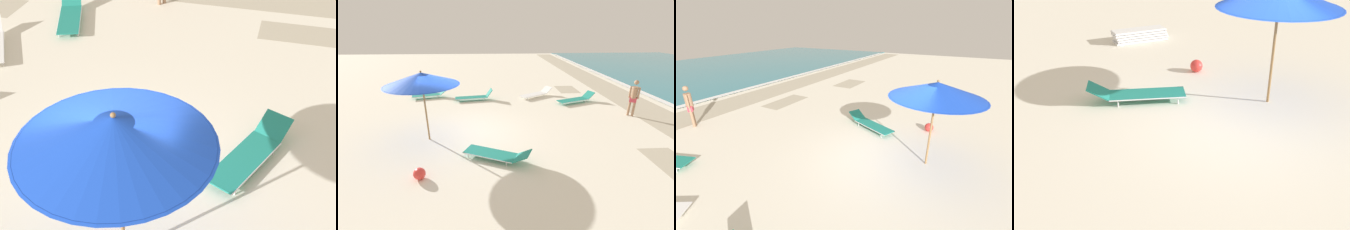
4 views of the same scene
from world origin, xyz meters
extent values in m
cube|color=silver|center=(0.00, 0.00, -0.08)|extent=(60.00, 60.00, 0.16)
cube|color=#B8AE96|center=(2.91, 6.94, 0.00)|extent=(2.61, 1.18, 0.00)
cylinder|color=#9E7547|center=(0.45, -1.23, 1.18)|extent=(0.06, 0.06, 2.37)
cone|color=blue|center=(0.45, -1.23, 2.37)|extent=(2.62, 2.62, 0.44)
cylinder|color=#13359C|center=(0.45, -1.23, 2.16)|extent=(2.54, 2.54, 0.01)
sphere|color=#9E7547|center=(0.45, -1.23, 2.62)|extent=(0.07, 0.07, 0.07)
cube|color=#1E8475|center=(1.92, 1.13, 0.17)|extent=(1.25, 1.83, 0.03)
cylinder|color=silver|center=(1.65, 1.26, 0.17)|extent=(0.73, 1.59, 0.03)
cylinder|color=silver|center=(2.19, 1.01, 0.17)|extent=(0.73, 1.59, 0.03)
cube|color=#1E8475|center=(2.37, 2.14, 0.31)|extent=(0.73, 0.68, 0.30)
cylinder|color=silver|center=(1.41, 0.62, 0.08)|extent=(0.03, 0.03, 0.16)
cylinder|color=silver|center=(1.88, 0.41, 0.08)|extent=(0.03, 0.03, 0.16)
cylinder|color=silver|center=(1.96, 1.85, 0.08)|extent=(0.03, 0.03, 0.16)
cylinder|color=silver|center=(2.43, 1.65, 0.08)|extent=(0.03, 0.03, 0.16)
cylinder|color=silver|center=(-4.65, 3.89, 0.17)|extent=(0.94, 1.51, 0.03)
cylinder|color=silver|center=(-4.33, 3.28, 0.08)|extent=(0.03, 0.03, 0.16)
cylinder|color=silver|center=(-5.04, 4.45, 0.08)|extent=(0.03, 0.03, 0.16)
cube|color=#1E8475|center=(-3.68, 5.79, 0.17)|extent=(1.22, 1.94, 0.03)
cylinder|color=silver|center=(-3.96, 5.69, 0.17)|extent=(0.69, 1.73, 0.03)
cylinder|color=silver|center=(-3.40, 5.90, 0.17)|extent=(0.69, 1.73, 0.03)
cylinder|color=silver|center=(-3.66, 5.03, 0.08)|extent=(0.03, 0.03, 0.16)
cylinder|color=silver|center=(-3.18, 5.22, 0.08)|extent=(0.03, 0.03, 0.16)
cylinder|color=silver|center=(-4.17, 6.37, 0.08)|extent=(0.03, 0.03, 0.16)
cylinder|color=silver|center=(-3.70, 6.56, 0.08)|extent=(0.03, 0.03, 0.16)
camera|label=1|loc=(2.24, -5.36, 5.94)|focal=50.00mm
camera|label=2|loc=(8.37, 1.30, 4.03)|focal=24.00mm
camera|label=3|loc=(-6.00, -1.98, 3.99)|focal=24.00mm
camera|label=4|loc=(-5.25, 4.52, 3.73)|focal=40.00mm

